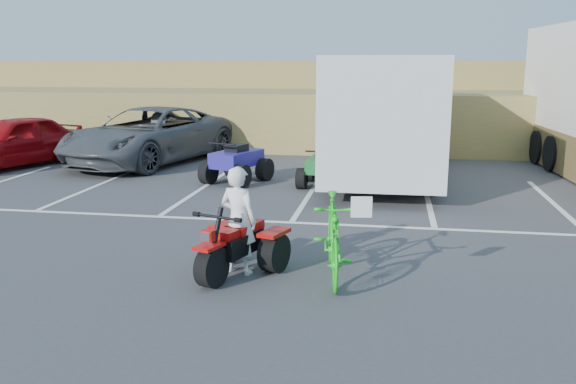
% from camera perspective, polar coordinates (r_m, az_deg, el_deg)
% --- Properties ---
extents(ground, '(100.00, 100.00, 0.00)m').
position_cam_1_polar(ground, '(9.50, -2.06, -6.56)').
color(ground, '#3C3C3F').
rests_on(ground, ground).
extents(parking_stripes, '(28.00, 5.16, 0.01)m').
position_cam_1_polar(parking_stripes, '(13.27, 5.20, -1.19)').
color(parking_stripes, white).
rests_on(parking_stripes, ground).
extents(grass_embankment, '(40.00, 8.50, 3.10)m').
position_cam_1_polar(grass_embankment, '(24.42, 5.42, 8.22)').
color(grass_embankment, olive).
rests_on(grass_embankment, ground).
extents(red_trike_atv, '(1.59, 1.83, 1.00)m').
position_cam_1_polar(red_trike_atv, '(8.97, -5.10, -7.76)').
color(red_trike_atv, '#AC0C09').
rests_on(red_trike_atv, ground).
extents(rider, '(0.67, 0.55, 1.58)m').
position_cam_1_polar(rider, '(8.85, -4.66, -2.65)').
color(rider, white).
rests_on(rider, ground).
extents(green_dirt_bike, '(0.85, 2.06, 1.20)m').
position_cam_1_polar(green_dirt_bike, '(8.68, 4.23, -4.26)').
color(green_dirt_bike, '#14BF19').
rests_on(green_dirt_bike, ground).
extents(grey_pickup, '(4.30, 6.60, 1.69)m').
position_cam_1_polar(grey_pickup, '(19.13, -12.92, 5.18)').
color(grey_pickup, '#45484C').
rests_on(grey_pickup, ground).
extents(red_car, '(3.14, 4.77, 1.51)m').
position_cam_1_polar(red_car, '(19.72, -24.42, 4.34)').
color(red_car, '#99080C').
rests_on(red_car, ground).
extents(cargo_trailer, '(2.81, 6.83, 3.17)m').
position_cam_1_polar(cargo_trailer, '(16.00, 8.87, 7.19)').
color(cargo_trailer, silver).
rests_on(cargo_trailer, ground).
extents(quad_atv_blue, '(1.73, 1.99, 1.09)m').
position_cam_1_polar(quad_atv_blue, '(15.79, -4.78, 0.94)').
color(quad_atv_blue, navy).
rests_on(quad_atv_blue, ground).
extents(quad_atv_green, '(1.20, 1.55, 0.97)m').
position_cam_1_polar(quad_atv_green, '(15.29, 3.31, 0.59)').
color(quad_atv_green, '#155F26').
rests_on(quad_atv_green, ground).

